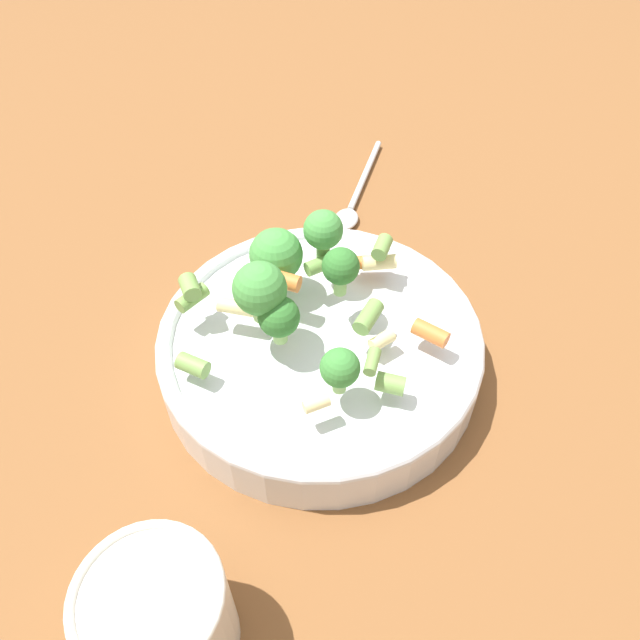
{
  "coord_description": "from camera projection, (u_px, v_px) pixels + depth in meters",
  "views": [
    {
      "loc": [
        0.21,
        -0.26,
        0.44
      ],
      "look_at": [
        0.0,
        0.0,
        0.06
      ],
      "focal_mm": 35.0,
      "sensor_mm": 36.0,
      "label": 1
    }
  ],
  "objects": [
    {
      "name": "cup",
      "position": [
        160.0,
        618.0,
        0.37
      ],
      "size": [
        0.09,
        0.09,
        0.09
      ],
      "color": "silver",
      "rests_on": "ground_plane"
    },
    {
      "name": "bowl",
      "position": [
        320.0,
        346.0,
        0.53
      ],
      "size": [
        0.27,
        0.27,
        0.05
      ],
      "color": "silver",
      "rests_on": "ground_plane"
    },
    {
      "name": "spoon",
      "position": [
        354.0,
        200.0,
        0.7
      ],
      "size": [
        0.08,
        0.17,
        0.01
      ],
      "rotation": [
        0.0,
        0.0,
        11.39
      ],
      "color": "silver",
      "rests_on": "ground_plane"
    },
    {
      "name": "ground_plane",
      "position": [
        320.0,
        365.0,
        0.55
      ],
      "size": [
        3.0,
        3.0,
        0.0
      ],
      "primitive_type": "plane",
      "color": "brown"
    },
    {
      "name": "pasta_salad",
      "position": [
        296.0,
        283.0,
        0.49
      ],
      "size": [
        0.2,
        0.2,
        0.08
      ],
      "color": "#8CB766",
      "rests_on": "bowl"
    }
  ]
}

